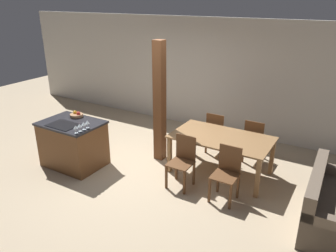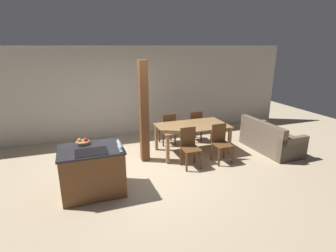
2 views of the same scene
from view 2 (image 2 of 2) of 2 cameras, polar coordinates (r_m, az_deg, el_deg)
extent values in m
plane|color=tan|center=(5.97, -4.86, -9.87)|extent=(16.00, 16.00, 0.00)
cube|color=beige|center=(8.09, -10.12, 7.26)|extent=(11.20, 0.08, 2.70)
cube|color=brown|center=(5.20, -16.05, -9.52)|extent=(1.12, 0.82, 0.86)
cube|color=#232328|center=(5.02, -16.48, -4.90)|extent=(1.16, 0.86, 0.04)
cube|color=black|center=(4.83, -16.35, -5.44)|extent=(0.56, 0.40, 0.01)
cylinder|color=#99704C|center=(5.25, -18.06, -3.42)|extent=(0.26, 0.26, 0.05)
sphere|color=red|center=(5.23, -17.47, -2.87)|extent=(0.08, 0.08, 0.08)
sphere|color=gold|center=(5.25, -18.72, -2.94)|extent=(0.07, 0.07, 0.07)
cylinder|color=silver|center=(4.73, -10.15, -5.42)|extent=(0.06, 0.06, 0.00)
cylinder|color=silver|center=(4.71, -10.17, -4.93)|extent=(0.01, 0.01, 0.08)
cone|color=silver|center=(4.68, -10.22, -4.14)|extent=(0.08, 0.08, 0.06)
cylinder|color=silver|center=(4.81, -10.34, -5.01)|extent=(0.06, 0.06, 0.00)
cylinder|color=silver|center=(4.80, -10.37, -4.53)|extent=(0.01, 0.01, 0.08)
cone|color=silver|center=(4.77, -10.41, -3.75)|extent=(0.08, 0.08, 0.06)
cylinder|color=silver|center=(4.90, -10.53, -4.61)|extent=(0.06, 0.06, 0.00)
cylinder|color=silver|center=(4.88, -10.55, -4.14)|extent=(0.01, 0.01, 0.08)
cone|color=silver|center=(4.86, -10.60, -3.37)|extent=(0.08, 0.08, 0.06)
cylinder|color=silver|center=(4.99, -10.71, -4.23)|extent=(0.06, 0.06, 0.00)
cylinder|color=silver|center=(4.97, -10.73, -3.76)|extent=(0.01, 0.01, 0.08)
cone|color=silver|center=(4.95, -10.78, -3.01)|extent=(0.08, 0.08, 0.06)
cube|color=olive|center=(6.77, 5.36, 0.08)|extent=(1.81, 1.03, 0.03)
cube|color=olive|center=(6.20, -0.07, -5.13)|extent=(0.07, 0.07, 0.71)
cube|color=olive|center=(6.90, 13.22, -3.21)|extent=(0.07, 0.07, 0.71)
cube|color=olive|center=(7.00, -2.55, -2.48)|extent=(0.07, 0.07, 0.71)
cube|color=olive|center=(7.63, 9.60, -1.01)|extent=(0.07, 0.07, 0.71)
cube|color=brown|center=(6.00, 5.02, -5.01)|extent=(0.40, 0.40, 0.02)
cube|color=brown|center=(6.08, 4.34, -2.32)|extent=(0.38, 0.02, 0.45)
cube|color=brown|center=(5.88, 4.10, -7.92)|extent=(0.04, 0.04, 0.44)
cube|color=brown|center=(6.02, 7.21, -7.40)|extent=(0.04, 0.04, 0.44)
cube|color=brown|center=(6.17, 2.78, -6.62)|extent=(0.04, 0.04, 0.44)
cube|color=brown|center=(6.31, 5.77, -6.15)|extent=(0.04, 0.04, 0.44)
cube|color=brown|center=(6.36, 11.74, -3.99)|extent=(0.40, 0.40, 0.02)
cube|color=brown|center=(6.44, 11.00, -1.47)|extent=(0.38, 0.02, 0.45)
cube|color=brown|center=(6.22, 11.04, -6.72)|extent=(0.04, 0.04, 0.44)
cube|color=brown|center=(6.40, 13.79, -6.22)|extent=(0.04, 0.04, 0.44)
cube|color=brown|center=(6.50, 9.47, -5.56)|extent=(0.04, 0.04, 0.44)
cube|color=brown|center=(6.67, 12.14, -5.11)|extent=(0.04, 0.04, 0.44)
cube|color=brown|center=(7.42, -0.20, -0.53)|extent=(0.40, 0.40, 0.02)
cube|color=brown|center=(7.18, 0.30, 0.83)|extent=(0.38, 0.02, 0.45)
cube|color=brown|center=(7.71, 0.60, -1.64)|extent=(0.04, 0.04, 0.44)
cube|color=brown|center=(7.60, -1.90, -1.93)|extent=(0.04, 0.04, 0.44)
cube|color=brown|center=(7.40, 1.55, -2.47)|extent=(0.04, 0.04, 0.44)
cube|color=brown|center=(7.29, -1.05, -2.79)|extent=(0.04, 0.04, 0.44)
cube|color=brown|center=(7.72, 5.52, 0.10)|extent=(0.40, 0.40, 0.02)
cube|color=brown|center=(7.49, 6.18, 1.41)|extent=(0.38, 0.02, 0.45)
cube|color=brown|center=(8.02, 6.08, -1.00)|extent=(0.04, 0.04, 0.44)
cube|color=brown|center=(7.87, 3.76, -1.27)|extent=(0.04, 0.04, 0.44)
cube|color=brown|center=(7.72, 7.21, -1.77)|extent=(0.04, 0.04, 0.44)
cube|color=brown|center=(7.57, 4.82, -2.07)|extent=(0.04, 0.04, 0.44)
cube|color=brown|center=(7.55, 21.48, -3.21)|extent=(0.89, 1.62, 0.46)
cube|color=brown|center=(7.21, 19.83, -0.53)|extent=(0.21, 1.60, 0.37)
cube|color=brown|center=(7.06, 25.49, -4.54)|extent=(0.84, 0.16, 0.60)
cube|color=brown|center=(8.05, 18.08, -1.11)|extent=(0.84, 0.16, 0.60)
cube|color=brown|center=(6.15, -5.26, 2.92)|extent=(0.19, 0.19, 2.40)
camera|label=1|loc=(4.81, 65.08, 12.77)|focal=35.00mm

